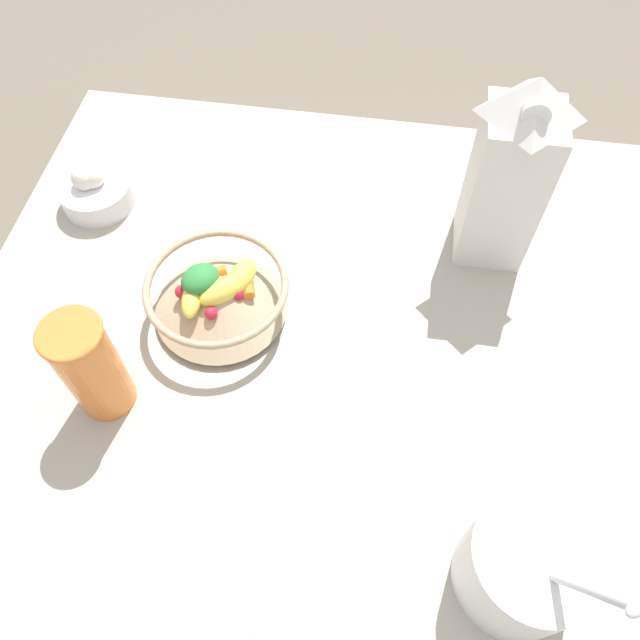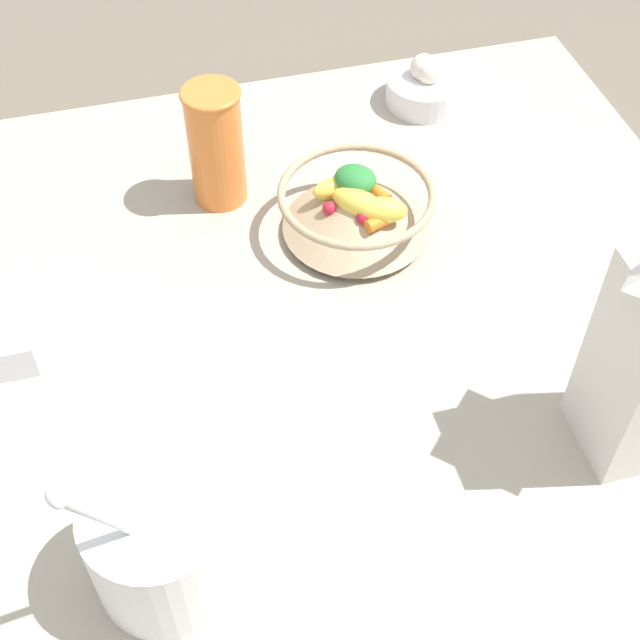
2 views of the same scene
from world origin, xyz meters
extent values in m
plane|color=#665B4C|center=(0.00, 0.00, 0.00)|extent=(6.00, 6.00, 0.00)
cube|color=#B2A893|center=(0.00, 0.00, 0.02)|extent=(1.03, 1.03, 0.05)
cylinder|color=tan|center=(-0.17, 0.10, 0.05)|extent=(0.10, 0.10, 0.01)
cone|color=tan|center=(-0.17, 0.10, 0.08)|extent=(0.18, 0.18, 0.05)
torus|color=tan|center=(-0.17, 0.10, 0.11)|extent=(0.19, 0.19, 0.01)
ellipsoid|color=#EFD64C|center=(-0.15, 0.12, 0.10)|extent=(0.05, 0.07, 0.03)
ellipsoid|color=#EFD64C|center=(-0.20, 0.08, 0.10)|extent=(0.03, 0.06, 0.03)
ellipsoid|color=#EFD64C|center=(-0.17, 0.10, 0.10)|extent=(0.07, 0.07, 0.03)
cylinder|color=orange|center=(-0.19, 0.12, 0.09)|extent=(0.04, 0.03, 0.01)
cylinder|color=orange|center=(-0.14, 0.12, 0.09)|extent=(0.03, 0.04, 0.02)
cylinder|color=orange|center=(-0.17, 0.11, 0.09)|extent=(0.05, 0.04, 0.02)
sphere|color=red|center=(-0.15, 0.10, 0.09)|extent=(0.02, 0.02, 0.02)
sphere|color=red|center=(-0.16, 0.11, 0.09)|extent=(0.02, 0.02, 0.02)
sphere|color=red|center=(-0.19, 0.10, 0.09)|extent=(0.01, 0.01, 0.01)
sphere|color=red|center=(-0.22, 0.09, 0.09)|extent=(0.02, 0.02, 0.02)
sphere|color=red|center=(-0.17, 0.06, 0.09)|extent=(0.02, 0.02, 0.02)
ellipsoid|color=#2D7F38|center=(-0.20, 0.10, 0.11)|extent=(0.07, 0.07, 0.03)
cube|color=silver|center=(0.17, 0.27, 0.16)|extent=(0.09, 0.09, 0.23)
pyramid|color=silver|center=(0.17, 0.27, 0.30)|extent=(0.09, 0.09, 0.05)
cylinder|color=white|center=(0.17, 0.24, 0.30)|extent=(0.03, 0.01, 0.03)
cylinder|color=white|center=(0.20, -0.19, 0.10)|extent=(0.12, 0.12, 0.11)
cylinder|color=white|center=(0.20, -0.19, 0.14)|extent=(0.11, 0.11, 0.02)
cylinder|color=silver|center=(0.22, -0.21, 0.18)|extent=(0.05, 0.06, 0.16)
ellipsoid|color=silver|center=(0.24, -0.24, 0.26)|extent=(0.02, 0.02, 0.01)
cylinder|color=orange|center=(-0.28, -0.05, 0.12)|extent=(0.07, 0.07, 0.15)
torus|color=orange|center=(-0.28, -0.05, 0.20)|extent=(0.07, 0.07, 0.01)
cylinder|color=white|center=(-0.40, 0.26, 0.06)|extent=(0.11, 0.11, 0.04)
sphere|color=silver|center=(-0.40, 0.27, 0.10)|extent=(0.04, 0.04, 0.04)
sphere|color=silver|center=(-0.41, 0.26, 0.10)|extent=(0.04, 0.04, 0.04)
camera|label=1|loc=(0.02, -0.34, 0.74)|focal=35.00mm
camera|label=2|loc=(0.57, -0.15, 0.78)|focal=50.00mm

